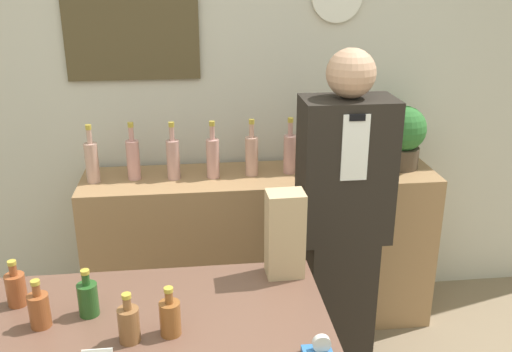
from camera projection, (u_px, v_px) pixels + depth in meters
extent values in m
cube|color=beige|center=(213.00, 89.00, 3.26)|extent=(5.20, 0.06, 2.70)
cube|color=#4E4027|center=(132.00, 37.00, 3.06)|extent=(0.72, 0.02, 0.46)
cube|color=#9E754C|center=(261.00, 249.00, 3.33)|extent=(1.97, 0.45, 0.92)
cube|color=brown|center=(150.00, 323.00, 1.92)|extent=(1.20, 0.66, 0.04)
cube|color=black|center=(337.00, 305.00, 2.91)|extent=(0.32, 0.26, 0.78)
cube|color=black|center=(345.00, 170.00, 2.65)|extent=(0.43, 0.26, 0.68)
cube|color=white|center=(355.00, 148.00, 2.47)|extent=(0.12, 0.01, 0.30)
cube|color=black|center=(357.00, 118.00, 2.42)|extent=(0.07, 0.01, 0.03)
sphere|color=tan|center=(351.00, 73.00, 2.49)|extent=(0.22, 0.22, 0.22)
cylinder|color=#4C3D2D|center=(401.00, 157.00, 3.26)|extent=(0.20, 0.20, 0.12)
sphere|color=#2D6B2D|center=(403.00, 129.00, 3.20)|extent=(0.26, 0.26, 0.26)
cube|color=tan|center=(285.00, 234.00, 2.13)|extent=(0.14, 0.11, 0.34)
cylinder|color=silver|center=(322.00, 343.00, 1.71)|extent=(0.06, 0.02, 0.06)
cylinder|color=brown|center=(16.00, 290.00, 1.97)|extent=(0.07, 0.07, 0.12)
cylinder|color=brown|center=(13.00, 270.00, 1.94)|extent=(0.03, 0.03, 0.04)
cylinder|color=#B29933|center=(12.00, 263.00, 1.93)|extent=(0.03, 0.03, 0.01)
cylinder|color=brown|center=(39.00, 311.00, 1.85)|extent=(0.07, 0.07, 0.12)
cylinder|color=brown|center=(36.00, 290.00, 1.82)|extent=(0.03, 0.03, 0.04)
cylinder|color=#B29933|center=(35.00, 282.00, 1.81)|extent=(0.03, 0.03, 0.01)
cylinder|color=#24501F|center=(88.00, 299.00, 1.91)|extent=(0.07, 0.07, 0.12)
cylinder|color=#24501F|center=(86.00, 279.00, 1.88)|extent=(0.03, 0.03, 0.04)
cylinder|color=#B29933|center=(85.00, 272.00, 1.88)|extent=(0.03, 0.03, 0.01)
cylinder|color=brown|center=(129.00, 325.00, 1.78)|extent=(0.07, 0.07, 0.12)
cylinder|color=brown|center=(127.00, 304.00, 1.75)|extent=(0.03, 0.03, 0.04)
cylinder|color=#B29933|center=(126.00, 296.00, 1.74)|extent=(0.03, 0.03, 0.01)
cylinder|color=brown|center=(170.00, 318.00, 1.81)|extent=(0.07, 0.07, 0.12)
cylinder|color=brown|center=(169.00, 297.00, 1.78)|extent=(0.03, 0.03, 0.04)
cylinder|color=#B29933|center=(168.00, 290.00, 1.77)|extent=(0.03, 0.03, 0.01)
cylinder|color=tan|center=(92.00, 163.00, 3.02)|extent=(0.07, 0.07, 0.22)
cylinder|color=tan|center=(89.00, 136.00, 2.97)|extent=(0.03, 0.03, 0.08)
cylinder|color=#B29933|center=(88.00, 127.00, 2.96)|extent=(0.03, 0.03, 0.03)
cylinder|color=tan|center=(133.00, 160.00, 3.07)|extent=(0.07, 0.07, 0.22)
cylinder|color=tan|center=(131.00, 134.00, 3.02)|extent=(0.03, 0.03, 0.08)
cylinder|color=#B29933|center=(130.00, 125.00, 3.00)|extent=(0.03, 0.03, 0.03)
cylinder|color=tan|center=(173.00, 160.00, 3.07)|extent=(0.07, 0.07, 0.22)
cylinder|color=tan|center=(172.00, 134.00, 3.02)|extent=(0.03, 0.03, 0.08)
cylinder|color=#B29933|center=(171.00, 124.00, 3.00)|extent=(0.03, 0.03, 0.03)
cylinder|color=tan|center=(213.00, 159.00, 3.09)|extent=(0.07, 0.07, 0.22)
cylinder|color=tan|center=(212.00, 133.00, 3.04)|extent=(0.03, 0.03, 0.08)
cylinder|color=#B29933|center=(212.00, 123.00, 3.02)|extent=(0.03, 0.03, 0.03)
cylinder|color=tan|center=(252.00, 156.00, 3.13)|extent=(0.07, 0.07, 0.22)
cylinder|color=tan|center=(252.00, 131.00, 3.08)|extent=(0.03, 0.03, 0.08)
cylinder|color=#B29933|center=(252.00, 122.00, 3.06)|extent=(0.03, 0.03, 0.03)
cylinder|color=tan|center=(290.00, 154.00, 3.16)|extent=(0.07, 0.07, 0.22)
cylinder|color=tan|center=(290.00, 129.00, 3.11)|extent=(0.03, 0.03, 0.08)
cylinder|color=#B29933|center=(291.00, 120.00, 3.09)|extent=(0.03, 0.03, 0.03)
cylinder|color=tan|center=(328.00, 153.00, 3.18)|extent=(0.07, 0.07, 0.22)
cylinder|color=tan|center=(329.00, 128.00, 3.12)|extent=(0.03, 0.03, 0.08)
cylinder|color=#B29933|center=(329.00, 119.00, 3.11)|extent=(0.03, 0.03, 0.03)
cylinder|color=tan|center=(366.00, 153.00, 3.18)|extent=(0.07, 0.07, 0.22)
cylinder|color=tan|center=(368.00, 128.00, 3.13)|extent=(0.03, 0.03, 0.08)
cylinder|color=#B29933|center=(368.00, 119.00, 3.11)|extent=(0.03, 0.03, 0.03)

